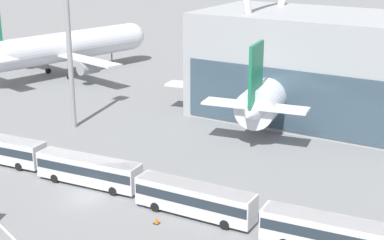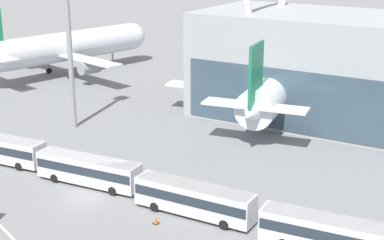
# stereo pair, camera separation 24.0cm
# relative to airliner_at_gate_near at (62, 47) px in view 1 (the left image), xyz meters

# --- Properties ---
(ground_plane) EXTENTS (440.00, 440.00, 0.00)m
(ground_plane) POSITION_rel_airliner_at_gate_near_xyz_m (41.45, -41.58, -5.66)
(ground_plane) COLOR slate
(airliner_at_gate_near) EXTENTS (35.56, 40.03, 14.34)m
(airliner_at_gate_near) POSITION_rel_airliner_at_gate_near_xyz_m (0.00, 0.00, 0.00)
(airliner_at_gate_near) COLOR silver
(airliner_at_gate_near) RESTS_ON ground_plane
(airliner_at_gate_far) EXTENTS (35.47, 35.76, 13.81)m
(airliner_at_gate_far) POSITION_rel_airliner_at_gate_near_xyz_m (47.73, -4.55, -0.61)
(airliner_at_gate_far) COLOR silver
(airliner_at_gate_far) RESTS_ON ground_plane
(shuttle_bus_1) EXTENTS (12.77, 3.60, 3.25)m
(shuttle_bus_1) POSITION_rel_airliner_at_gate_near_xyz_m (39.55, -38.62, -3.75)
(shuttle_bus_1) COLOR silver
(shuttle_bus_1) RESTS_ON ground_plane
(shuttle_bus_2) EXTENTS (12.68, 2.95, 3.25)m
(shuttle_bus_2) POSITION_rel_airliner_at_gate_near_xyz_m (53.46, -38.98, -3.75)
(shuttle_bus_2) COLOR silver
(shuttle_bus_2) RESTS_ON ground_plane
(shuttle_bus_3) EXTENTS (12.78, 3.68, 3.25)m
(shuttle_bus_3) POSITION_rel_airliner_at_gate_near_xyz_m (67.38, -38.90, -3.75)
(shuttle_bus_3) COLOR silver
(shuttle_bus_3) RESTS_ON ground_plane
(floodlight_mast) EXTENTS (2.18, 2.18, 23.58)m
(floodlight_mast) POSITION_rel_airliner_at_gate_near_xyz_m (23.99, -23.76, 7.91)
(floodlight_mast) COLOR gray
(floodlight_mast) RESTS_ON ground_plane
(lane_stripe_3) EXTENTS (11.63, 2.77, 0.01)m
(lane_stripe_3) POSITION_rel_airliner_at_gate_near_xyz_m (50.79, -33.08, -5.66)
(lane_stripe_3) COLOR silver
(lane_stripe_3) RESTS_ON ground_plane
(traffic_cone_2) EXTENTS (0.58, 0.58, 0.77)m
(traffic_cone_2) POSITION_rel_airliner_at_gate_near_xyz_m (51.18, -42.35, -5.29)
(traffic_cone_2) COLOR black
(traffic_cone_2) RESTS_ON ground_plane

